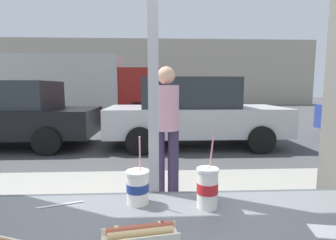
{
  "coord_description": "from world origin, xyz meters",
  "views": [
    {
      "loc": [
        0.01,
        -1.18,
        1.51
      ],
      "look_at": [
        0.18,
        2.37,
        1.07
      ],
      "focal_mm": 27.79,
      "sensor_mm": 36.0,
      "label": 1
    }
  ],
  "objects_px": {
    "parked_car_silver": "(193,112)",
    "box_truck": "(75,86)",
    "pedestrian": "(166,123)",
    "soda_cup_right": "(207,187)",
    "parked_car_black": "(4,114)",
    "soda_cup_left": "(138,186)",
    "hotdog_tray_near": "(140,232)"
  },
  "relations": [
    {
      "from": "parked_car_silver",
      "to": "parked_car_black",
      "type": "bearing_deg",
      "value": 180.0
    },
    {
      "from": "soda_cup_right",
      "to": "box_truck",
      "type": "distance_m",
      "value": 11.68
    },
    {
      "from": "soda_cup_right",
      "to": "parked_car_black",
      "type": "xyz_separation_m",
      "value": [
        -4.05,
        5.66,
        -0.24
      ]
    },
    {
      "from": "pedestrian",
      "to": "parked_car_silver",
      "type": "bearing_deg",
      "value": 76.41
    },
    {
      "from": "pedestrian",
      "to": "soda_cup_right",
      "type": "bearing_deg",
      "value": -87.75
    },
    {
      "from": "soda_cup_left",
      "to": "box_truck",
      "type": "bearing_deg",
      "value": 108.02
    },
    {
      "from": "parked_car_silver",
      "to": "box_truck",
      "type": "bearing_deg",
      "value": 130.82
    },
    {
      "from": "parked_car_black",
      "to": "soda_cup_left",
      "type": "bearing_deg",
      "value": -56.24
    },
    {
      "from": "soda_cup_right",
      "to": "pedestrian",
      "type": "relative_size",
      "value": 0.2
    },
    {
      "from": "soda_cup_right",
      "to": "box_truck",
      "type": "relative_size",
      "value": 0.04
    },
    {
      "from": "hotdog_tray_near",
      "to": "soda_cup_left",
      "type": "bearing_deg",
      "value": 95.64
    },
    {
      "from": "parked_car_silver",
      "to": "pedestrian",
      "type": "bearing_deg",
      "value": -103.59
    },
    {
      "from": "hotdog_tray_near",
      "to": "pedestrian",
      "type": "height_order",
      "value": "pedestrian"
    },
    {
      "from": "soda_cup_right",
      "to": "parked_car_silver",
      "type": "bearing_deg",
      "value": 82.41
    },
    {
      "from": "soda_cup_right",
      "to": "hotdog_tray_near",
      "type": "distance_m",
      "value": 0.36
    },
    {
      "from": "soda_cup_left",
      "to": "parked_car_silver",
      "type": "xyz_separation_m",
      "value": [
        1.05,
        5.61,
        -0.19
      ]
    },
    {
      "from": "soda_cup_left",
      "to": "parked_car_black",
      "type": "bearing_deg",
      "value": 123.76
    },
    {
      "from": "soda_cup_left",
      "to": "pedestrian",
      "type": "distance_m",
      "value": 2.14
    },
    {
      "from": "soda_cup_right",
      "to": "soda_cup_left",
      "type": "bearing_deg",
      "value": 169.82
    },
    {
      "from": "soda_cup_left",
      "to": "parked_car_black",
      "type": "relative_size",
      "value": 0.07
    },
    {
      "from": "soda_cup_right",
      "to": "parked_car_silver",
      "type": "distance_m",
      "value": 5.72
    },
    {
      "from": "parked_car_silver",
      "to": "box_truck",
      "type": "height_order",
      "value": "box_truck"
    },
    {
      "from": "soda_cup_right",
      "to": "parked_car_silver",
      "type": "relative_size",
      "value": 0.07
    },
    {
      "from": "parked_car_black",
      "to": "box_truck",
      "type": "distance_m",
      "value": 5.4
    },
    {
      "from": "parked_car_black",
      "to": "box_truck",
      "type": "xyz_separation_m",
      "value": [
        0.19,
        5.35,
        0.74
      ]
    },
    {
      "from": "soda_cup_right",
      "to": "box_truck",
      "type": "height_order",
      "value": "box_truck"
    },
    {
      "from": "pedestrian",
      "to": "parked_car_black",
      "type": "bearing_deg",
      "value": 138.73
    },
    {
      "from": "soda_cup_left",
      "to": "pedestrian",
      "type": "xyz_separation_m",
      "value": [
        0.21,
        2.13,
        -0.0
      ]
    },
    {
      "from": "box_truck",
      "to": "pedestrian",
      "type": "height_order",
      "value": "box_truck"
    },
    {
      "from": "soda_cup_left",
      "to": "parked_car_silver",
      "type": "bearing_deg",
      "value": 79.36
    },
    {
      "from": "soda_cup_right",
      "to": "parked_car_silver",
      "type": "height_order",
      "value": "parked_car_silver"
    },
    {
      "from": "parked_car_black",
      "to": "parked_car_silver",
      "type": "bearing_deg",
      "value": 0.0
    }
  ]
}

